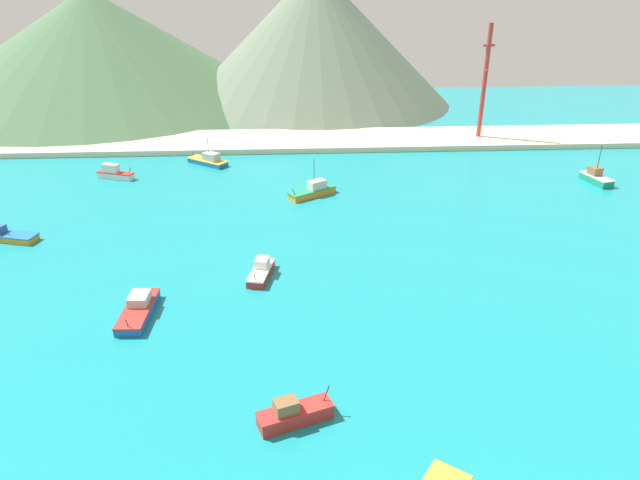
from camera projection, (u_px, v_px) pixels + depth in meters
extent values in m
cube|color=teal|center=(407.00, 307.00, 70.53)|extent=(260.00, 280.00, 0.50)
cube|color=red|center=(261.00, 274.00, 76.61)|extent=(3.60, 7.09, 0.94)
cube|color=white|center=(261.00, 270.00, 76.37)|extent=(3.67, 7.23, 0.20)
cube|color=silver|center=(262.00, 262.00, 76.83)|extent=(2.09, 2.41, 1.20)
cylinder|color=#4C3823|center=(255.00, 277.00, 73.40)|extent=(0.23, 0.58, 1.28)
cube|color=#198466|center=(596.00, 180.00, 110.08)|extent=(3.95, 7.04, 1.26)
cube|color=white|center=(597.00, 176.00, 109.77)|extent=(4.03, 7.18, 0.20)
cube|color=brown|center=(595.00, 171.00, 110.14)|extent=(2.34, 2.64, 1.44)
cylinder|color=#4C3823|center=(600.00, 157.00, 108.51)|extent=(0.15, 0.15, 4.38)
cube|color=silver|center=(116.00, 176.00, 112.51)|extent=(7.41, 4.10, 1.09)
cube|color=red|center=(115.00, 173.00, 112.24)|extent=(7.56, 4.18, 0.20)
cube|color=silver|center=(111.00, 168.00, 112.08)|extent=(3.48, 2.34, 1.58)
cylinder|color=#4C3823|center=(130.00, 171.00, 111.14)|extent=(0.64, 0.32, 1.48)
cube|color=orange|center=(312.00, 193.00, 103.95)|extent=(8.84, 7.09, 1.00)
cube|color=#238C5B|center=(312.00, 190.00, 103.69)|extent=(9.02, 7.23, 0.20)
cube|color=beige|center=(317.00, 184.00, 103.95)|extent=(3.68, 3.32, 1.50)
cylinder|color=#4C3823|center=(293.00, 192.00, 101.21)|extent=(0.56, 0.43, 1.36)
cylinder|color=#4C3823|center=(314.00, 170.00, 102.40)|extent=(0.11, 0.11, 4.11)
cube|color=#1E5BA8|center=(208.00, 162.00, 120.80)|extent=(8.87, 7.70, 0.85)
cube|color=gold|center=(208.00, 160.00, 120.57)|extent=(9.05, 7.85, 0.20)
cube|color=#B2ADA3|center=(211.00, 157.00, 119.64)|extent=(3.92, 3.71, 1.55)
cylinder|color=#4C3823|center=(193.00, 154.00, 122.38)|extent=(0.49, 0.41, 1.16)
cylinder|color=#4C3823|center=(208.00, 145.00, 118.93)|extent=(0.12, 0.12, 3.33)
cube|color=#1E5BA8|center=(138.00, 312.00, 68.00)|extent=(3.45, 9.07, 0.96)
cube|color=red|center=(137.00, 308.00, 67.75)|extent=(3.51, 9.26, 0.20)
cube|color=#B2ADA3|center=(139.00, 298.00, 68.49)|extent=(2.41, 2.98, 1.10)
cylinder|color=#4C3823|center=(127.00, 323.00, 63.87)|extent=(0.15, 0.58, 1.31)
cube|color=orange|center=(4.00, 237.00, 87.22)|extent=(10.62, 5.23, 0.85)
cube|color=#1E669E|center=(3.00, 234.00, 87.00)|extent=(10.83, 5.34, 0.20)
cube|color=red|center=(295.00, 416.00, 52.03)|extent=(7.05, 4.22, 1.26)
cube|color=red|center=(295.00, 410.00, 51.72)|extent=(7.19, 4.30, 0.20)
cube|color=brown|center=(286.00, 406.00, 51.12)|extent=(2.46, 2.14, 1.20)
cylinder|color=#4C3823|center=(326.00, 394.00, 52.47)|extent=(0.71, 0.36, 1.70)
cube|color=beige|center=(347.00, 140.00, 135.98)|extent=(247.00, 17.53, 1.20)
cone|color=#476B47|center=(94.00, 47.00, 168.84)|extent=(108.29, 108.29, 32.44)
cone|color=#60705B|center=(316.00, 36.00, 169.10)|extent=(80.52, 80.52, 38.31)
cylinder|color=#B7332D|center=(484.00, 84.00, 131.55)|extent=(1.05, 1.05, 26.50)
cylinder|color=#B7332D|center=(489.00, 45.00, 127.93)|extent=(2.65, 0.53, 0.53)
cylinder|color=#B7332D|center=(486.00, 70.00, 130.19)|extent=(0.53, 2.12, 0.53)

